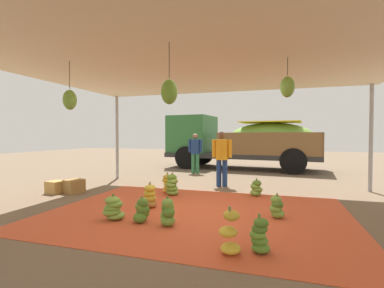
% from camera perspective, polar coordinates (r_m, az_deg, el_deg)
% --- Properties ---
extents(ground_plane, '(40.00, 40.00, 0.00)m').
position_cam_1_polar(ground_plane, '(8.33, 6.77, -8.51)').
color(ground_plane, brown).
extents(tarp_orange, '(5.59, 4.16, 0.01)m').
position_cam_1_polar(tarp_orange, '(5.48, 0.86, -13.90)').
color(tarp_orange, '#D1512D').
rests_on(tarp_orange, ground).
extents(tent_canopy, '(8.00, 7.00, 2.89)m').
position_cam_1_polar(tent_canopy, '(5.34, 0.53, 15.99)').
color(tent_canopy, '#9EA0A5').
rests_on(tent_canopy, ground).
extents(banana_bunch_0, '(0.33, 0.34, 0.45)m').
position_cam_1_polar(banana_bunch_0, '(4.93, -10.19, -13.27)').
color(banana_bunch_0, '#518428').
rests_on(banana_bunch_0, tarp_orange).
extents(banana_bunch_1, '(0.31, 0.32, 0.48)m').
position_cam_1_polar(banana_bunch_1, '(4.70, -4.98, -13.80)').
color(banana_bunch_1, '#6B9E38').
rests_on(banana_bunch_1, tarp_orange).
extents(banana_bunch_2, '(0.33, 0.35, 0.49)m').
position_cam_1_polar(banana_bunch_2, '(3.80, 13.67, -17.80)').
color(banana_bunch_2, '#518428').
rests_on(banana_bunch_2, tarp_orange).
extents(banana_bunch_3, '(0.36, 0.38, 0.53)m').
position_cam_1_polar(banana_bunch_3, '(7.26, -4.99, -8.19)').
color(banana_bunch_3, gold).
rests_on(banana_bunch_3, tarp_orange).
extents(banana_bunch_4, '(0.39, 0.38, 0.43)m').
position_cam_1_polar(banana_bunch_4, '(7.03, 12.99, -8.86)').
color(banana_bunch_4, '#75A83D').
rests_on(banana_bunch_4, tarp_orange).
extents(banana_bunch_5, '(0.41, 0.39, 0.46)m').
position_cam_1_polar(banana_bunch_5, '(5.18, -15.76, -12.60)').
color(banana_bunch_5, '#75A83D').
rests_on(banana_bunch_5, tarp_orange).
extents(banana_bunch_6, '(0.32, 0.31, 0.44)m').
position_cam_1_polar(banana_bunch_6, '(5.32, 16.92, -12.29)').
color(banana_bunch_6, '#75A83D').
rests_on(banana_bunch_6, tarp_orange).
extents(banana_bunch_7, '(0.35, 0.33, 0.59)m').
position_cam_1_polar(banana_bunch_7, '(3.69, 7.76, -17.72)').
color(banana_bunch_7, gold).
rests_on(banana_bunch_7, tarp_orange).
extents(banana_bunch_8, '(0.40, 0.41, 0.56)m').
position_cam_1_polar(banana_bunch_8, '(6.95, -4.09, -8.45)').
color(banana_bunch_8, '#6B9E38').
rests_on(banana_bunch_8, tarp_orange).
extents(banana_bunch_9, '(0.41, 0.43, 0.52)m').
position_cam_1_polar(banana_bunch_9, '(5.87, -8.63, -10.61)').
color(banana_bunch_9, '#996628').
rests_on(banana_bunch_9, tarp_orange).
extents(cargo_truck_main, '(6.80, 2.94, 2.40)m').
position_cam_1_polar(cargo_truck_main, '(12.67, 9.51, 0.75)').
color(cargo_truck_main, '#2D2D2D').
rests_on(cargo_truck_main, ground).
extents(worker_0, '(0.57, 0.35, 1.55)m').
position_cam_1_polar(worker_0, '(10.94, 0.68, -1.26)').
color(worker_0, '#337A4C').
rests_on(worker_0, ground).
extents(worker_1, '(0.58, 0.36, 1.60)m').
position_cam_1_polar(worker_1, '(8.14, 6.13, -2.13)').
color(worker_1, navy).
rests_on(worker_1, ground).
extents(crate_0, '(0.47, 0.51, 0.35)m').
position_cam_1_polar(crate_0, '(7.88, -22.93, -7.95)').
color(crate_0, olive).
rests_on(crate_0, ground).
extents(crate_1, '(0.42, 0.42, 0.32)m').
position_cam_1_polar(crate_1, '(8.04, -26.07, -7.91)').
color(crate_1, '#B78947').
rests_on(crate_1, ground).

